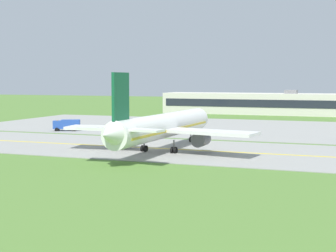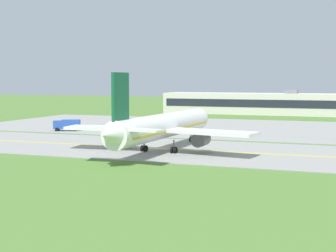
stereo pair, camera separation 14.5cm
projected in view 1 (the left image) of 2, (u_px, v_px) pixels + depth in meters
name	position (u px, v px, depth m)	size (l,w,h in m)	color
ground_plane	(154.00, 149.00, 88.75)	(500.00, 500.00, 0.00)	#517A33
taxiway_strip	(154.00, 148.00, 88.74)	(240.00, 28.00, 0.10)	gray
apron_pad	(259.00, 129.00, 124.39)	(140.00, 52.00, 0.10)	gray
taxiway_centreline	(154.00, 148.00, 88.74)	(220.00, 0.60, 0.01)	yellow
airplane_lead	(163.00, 126.00, 84.72)	(32.50, 39.60, 12.70)	white
service_truck_fuel	(67.00, 124.00, 118.54)	(6.30, 4.45, 2.60)	#264CA5
terminal_building	(254.00, 104.00, 177.53)	(61.60, 13.21, 8.23)	beige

